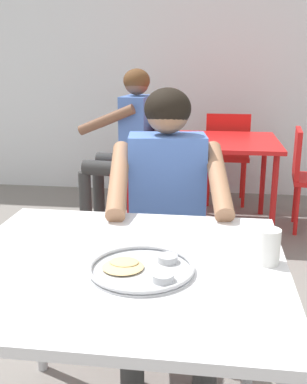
% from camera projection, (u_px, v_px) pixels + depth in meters
% --- Properties ---
extents(back_wall, '(12.00, 0.12, 3.40)m').
position_uv_depth(back_wall, '(191.00, 17.00, 4.30)').
color(back_wall, silver).
rests_on(back_wall, ground).
extents(table_foreground, '(1.00, 0.90, 0.72)m').
position_uv_depth(table_foreground, '(120.00, 284.00, 1.40)').
color(table_foreground, silver).
rests_on(table_foreground, ground).
extents(thali_tray, '(0.31, 0.31, 0.03)m').
position_uv_depth(thali_tray, '(142.00, 268.00, 1.31)').
color(thali_tray, '#B7BABF').
rests_on(thali_tray, table_foreground).
extents(drinking_cup, '(0.07, 0.07, 0.11)m').
position_uv_depth(drinking_cup, '(268.00, 245.00, 1.35)').
color(drinking_cup, white).
rests_on(drinking_cup, table_foreground).
extents(chair_foreground, '(0.48, 0.45, 0.80)m').
position_uv_depth(chair_foreground, '(167.00, 234.00, 2.27)').
color(chair_foreground, red).
rests_on(chair_foreground, ground).
extents(diner_foreground, '(0.54, 0.59, 1.20)m').
position_uv_depth(diner_foreground, '(168.00, 202.00, 1.99)').
color(diner_foreground, '#3F3F3F').
rests_on(diner_foreground, ground).
extents(table_background_red, '(0.79, 0.88, 0.72)m').
position_uv_depth(table_background_red, '(226.00, 151.00, 3.53)').
color(table_background_red, red).
rests_on(table_background_red, ground).
extents(chair_red_left, '(0.48, 0.47, 0.85)m').
position_uv_depth(chair_red_left, '(145.00, 164.00, 3.70)').
color(chair_red_left, red).
rests_on(chair_red_left, ground).
extents(chair_red_far, '(0.41, 0.39, 0.86)m').
position_uv_depth(chair_red_far, '(227.00, 151.00, 4.16)').
color(chair_red_far, red).
rests_on(chair_red_far, ground).
extents(patron_background, '(0.58, 0.54, 1.25)m').
position_uv_depth(patron_background, '(127.00, 134.00, 3.61)').
color(patron_background, '#313131').
rests_on(patron_background, ground).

